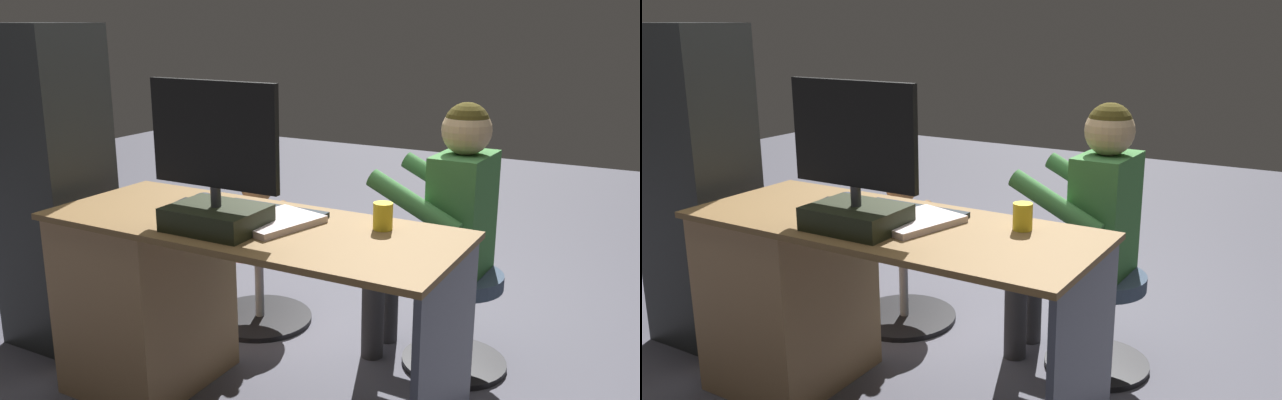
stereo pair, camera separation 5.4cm
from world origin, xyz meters
TOP-DOWN VIEW (x-y plane):
  - ground_plane at (0.00, 0.00)m, footprint 10.00×10.00m
  - desk at (0.41, 0.30)m, footprint 1.53×0.60m
  - monitor at (0.05, 0.42)m, footprint 0.50×0.24m
  - keyboard at (-0.01, 0.18)m, footprint 0.42×0.14m
  - computer_mouse at (0.32, 0.16)m, footprint 0.06×0.10m
  - cup at (-0.45, 0.15)m, footprint 0.07×0.07m
  - tv_remote at (0.34, 0.26)m, footprint 0.07×0.16m
  - notebook_binder at (-0.10, 0.28)m, footprint 0.29×0.35m
  - office_chair_teddy at (0.43, -0.38)m, footprint 0.51×0.51m
  - teddy_bear at (0.43, -0.39)m, footprint 0.24×0.24m
  - visitor_chair at (-0.56, -0.41)m, footprint 0.45×0.45m
  - person at (-0.48, -0.41)m, footprint 0.50×0.49m
  - equipment_rack at (1.11, 0.22)m, footprint 0.44×0.36m

SIDE VIEW (x-z plane):
  - ground_plane at x=0.00m, z-range 0.00..0.00m
  - office_chair_teddy at x=0.43m, z-range 0.02..0.44m
  - visitor_chair at x=-0.56m, z-range 0.04..0.46m
  - desk at x=0.41m, z-range 0.02..0.78m
  - teddy_bear at x=0.43m, z-range 0.41..0.75m
  - person at x=-0.48m, z-range 0.10..1.24m
  - equipment_rack at x=1.11m, z-range 0.00..1.43m
  - tv_remote at x=0.34m, z-range 0.75..0.77m
  - keyboard at x=-0.01m, z-range 0.75..0.77m
  - notebook_binder at x=-0.10m, z-range 0.75..0.78m
  - computer_mouse at x=0.32m, z-range 0.75..0.79m
  - cup at x=-0.45m, z-range 0.75..0.85m
  - monitor at x=0.05m, z-range 0.66..1.17m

